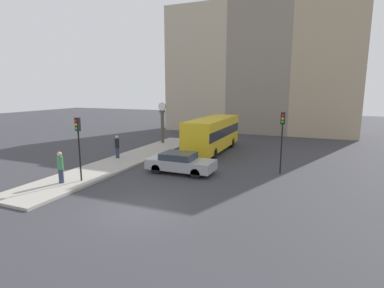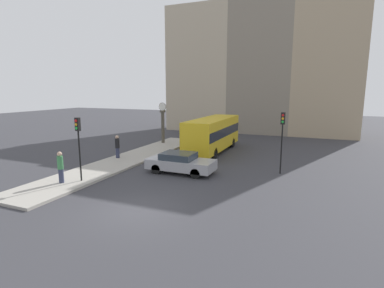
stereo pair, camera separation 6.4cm
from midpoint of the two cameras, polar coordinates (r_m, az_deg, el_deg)
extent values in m
plane|color=#38383D|center=(14.08, -10.64, -12.38)|extent=(120.00, 120.00, 0.00)
cube|color=#A39E93|center=(23.81, -11.98, -2.80)|extent=(3.20, 20.48, 0.15)
cube|color=#B7A88E|center=(41.32, 1.72, 13.87)|extent=(8.33, 5.00, 15.90)
cube|color=gray|center=(39.21, 12.95, 14.07)|extent=(7.51, 5.00, 16.25)
cube|color=tan|center=(38.74, 24.43, 15.55)|extent=(7.47, 5.00, 19.03)
cube|color=#9E9EA3|center=(19.62, -2.23, -3.84)|extent=(4.41, 1.89, 0.65)
cube|color=#2D3842|center=(19.57, -2.71, -2.27)|extent=(2.12, 1.70, 0.42)
cylinder|color=black|center=(19.93, 2.37, -4.43)|extent=(0.64, 0.22, 0.64)
cylinder|color=black|center=(18.42, 0.56, -5.66)|extent=(0.64, 0.22, 0.64)
cylinder|color=black|center=(21.00, -4.66, -3.69)|extent=(0.64, 0.22, 0.64)
cylinder|color=black|center=(19.58, -6.90, -4.77)|extent=(0.64, 0.22, 0.64)
cube|color=gold|center=(26.21, 3.85, 2.09)|extent=(2.37, 8.62, 2.58)
cube|color=#1E232D|center=(26.18, 3.86, 2.46)|extent=(2.40, 8.44, 0.76)
cylinder|color=black|center=(28.62, 7.54, 0.29)|extent=(0.28, 0.90, 0.90)
cylinder|color=black|center=(29.22, 3.57, 0.57)|extent=(0.28, 0.90, 0.90)
cylinder|color=black|center=(23.59, 4.13, -1.79)|extent=(0.28, 0.90, 0.90)
cylinder|color=black|center=(24.32, -0.55, -1.40)|extent=(0.28, 0.90, 0.90)
cylinder|color=black|center=(18.42, -20.68, -2.18)|extent=(0.09, 0.09, 2.93)
cube|color=black|center=(18.13, -21.05, 3.52)|extent=(0.26, 0.20, 0.76)
cylinder|color=red|center=(18.02, -21.35, 4.13)|extent=(0.15, 0.04, 0.15)
cylinder|color=orange|center=(18.04, -21.31, 3.48)|extent=(0.15, 0.04, 0.15)
cylinder|color=green|center=(18.07, -21.27, 2.82)|extent=(0.15, 0.04, 0.15)
cylinder|color=black|center=(20.10, 16.55, -0.95)|extent=(0.09, 0.09, 3.22)
cube|color=black|center=(19.83, 16.84, 4.70)|extent=(0.26, 0.20, 0.76)
cylinder|color=red|center=(19.69, 16.84, 5.27)|extent=(0.15, 0.04, 0.15)
cylinder|color=orange|center=(19.71, 16.81, 4.67)|extent=(0.15, 0.04, 0.15)
cylinder|color=green|center=(19.73, 16.78, 4.06)|extent=(0.15, 0.04, 0.15)
cylinder|color=#4C473D|center=(29.95, -5.71, 3.12)|extent=(0.32, 0.32, 3.02)
cube|color=#4C473D|center=(29.79, -5.77, 6.19)|extent=(0.42, 0.42, 0.19)
cylinder|color=#4C473D|center=(29.76, -5.78, 7.08)|extent=(0.79, 0.04, 0.79)
cylinder|color=white|center=(29.76, -5.78, 7.08)|extent=(0.74, 0.06, 0.74)
cylinder|color=#2D334C|center=(18.68, -23.75, -5.59)|extent=(0.28, 0.28, 0.80)
cylinder|color=#387A47|center=(18.49, -23.92, -3.28)|extent=(0.32, 0.32, 0.75)
sphere|color=tan|center=(18.39, -24.03, -1.76)|extent=(0.26, 0.26, 0.26)
cylinder|color=#2D334C|center=(23.99, -14.09, -1.66)|extent=(0.29, 0.29, 0.78)
cylinder|color=black|center=(23.85, -14.17, 0.11)|extent=(0.34, 0.34, 0.73)
sphere|color=tan|center=(23.77, -14.22, 1.28)|extent=(0.26, 0.26, 0.26)
camera|label=1|loc=(0.03, -90.10, -0.02)|focal=28.00mm
camera|label=2|loc=(0.03, 89.90, 0.02)|focal=28.00mm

